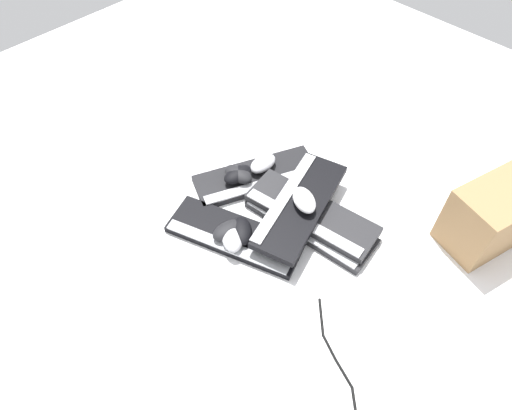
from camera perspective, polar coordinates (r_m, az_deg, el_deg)
ground_plane at (r=1.50m, az=0.52°, el=-3.33°), size 3.20×3.20×0.00m
keyboard_0 at (r=1.48m, az=-2.71°, el=-3.90°), size 0.29×0.46×0.03m
keyboard_1 at (r=1.52m, az=6.75°, el=-2.23°), size 0.20×0.45×0.03m
keyboard_2 at (r=1.64m, az=0.08°, el=3.56°), size 0.46×0.32×0.03m
keyboard_3 at (r=1.50m, az=6.91°, el=-1.08°), size 0.22×0.46×0.03m
keyboard_4 at (r=1.48m, az=5.52°, el=0.06°), size 0.46×0.27×0.03m
mouse_0 at (r=1.45m, az=6.03°, el=0.63°), size 0.11×0.13×0.04m
mouse_1 at (r=1.60m, az=-2.30°, el=3.86°), size 0.12×0.07×0.04m
mouse_2 at (r=1.63m, az=0.87°, el=5.22°), size 0.11×0.07×0.04m
mouse_3 at (r=1.43m, az=-2.99°, el=-4.08°), size 0.12×0.13×0.04m
mouse_4 at (r=1.60m, az=-2.24°, el=3.89°), size 0.08×0.12×0.04m
mouse_5 at (r=1.45m, az=-3.47°, el=-3.19°), size 0.12×0.08×0.04m
mouse_6 at (r=1.44m, az=-1.82°, el=-3.26°), size 0.12×0.13×0.04m
cardboard_box at (r=1.58m, az=27.47°, el=-1.16°), size 0.31×0.24×0.22m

